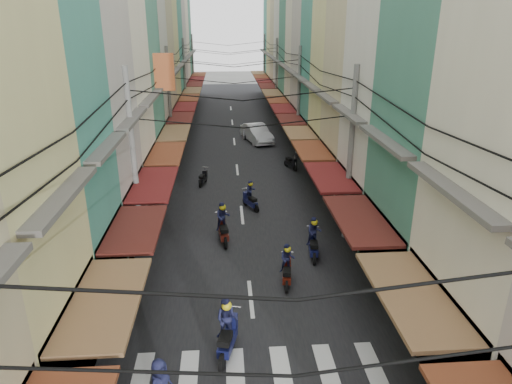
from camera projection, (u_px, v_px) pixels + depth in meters
name	position (u px, v px, depth m)	size (l,w,h in m)	color
ground	(248.00, 272.00, 19.25)	(160.00, 160.00, 0.00)	#60615C
road	(235.00, 148.00, 37.90)	(10.00, 80.00, 0.02)	black
sidewalk_left	(156.00, 149.00, 37.47)	(3.00, 80.00, 0.06)	gray
sidewalk_right	(312.00, 146.00, 38.33)	(3.00, 80.00, 0.06)	gray
crosswalk	(259.00, 375.00, 13.65)	(7.55, 2.40, 0.01)	silver
building_row_left	(116.00, 23.00, 30.71)	(7.80, 67.67, 23.70)	silver
building_row_right	(347.00, 28.00, 31.78)	(7.80, 68.98, 22.59)	teal
utility_poles	(235.00, 73.00, 30.92)	(10.20, 66.13, 8.20)	gray
white_car	(257.00, 142.00, 39.76)	(5.36, 2.10, 1.89)	silver
bicycle	(453.00, 306.00, 16.95)	(0.64, 1.69, 1.17)	black
moving_scooters	(256.00, 228.00, 22.02)	(6.40, 30.06, 2.02)	black
parked_scooters	(368.00, 288.00, 17.24)	(12.97, 13.78, 0.98)	black
pedestrians	(153.00, 221.00, 21.56)	(13.64, 25.11, 2.23)	black
traffic_sign	(397.00, 229.00, 17.74)	(0.10, 0.70, 3.20)	gray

